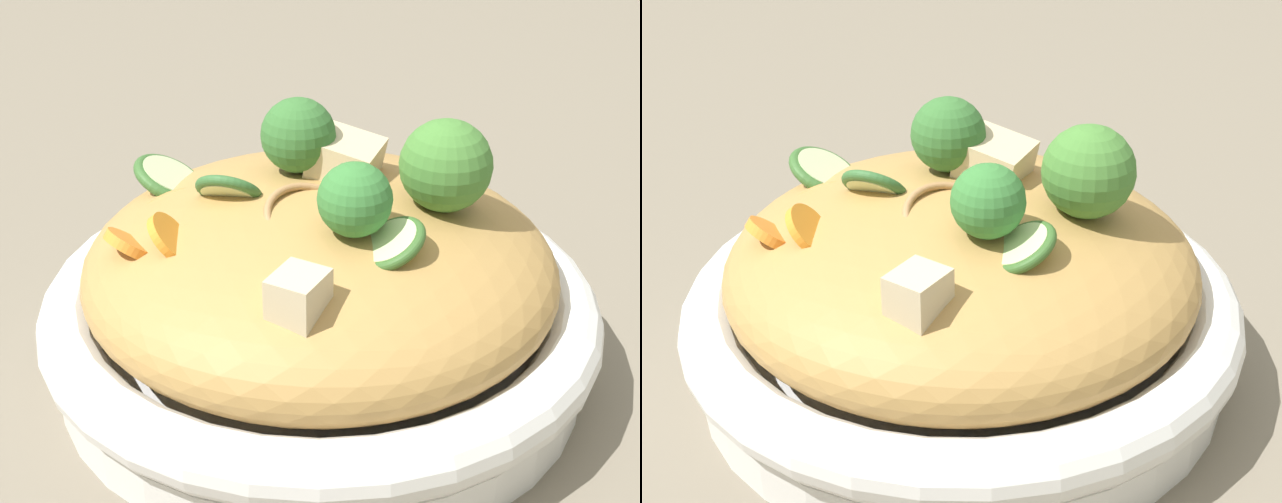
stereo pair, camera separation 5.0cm
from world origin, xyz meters
TOP-DOWN VIEW (x-y plane):
  - ground_plane at (0.00, 0.00)m, footprint 3.00×3.00m
  - serving_bowl at (0.00, 0.00)m, footprint 0.30×0.30m
  - noodle_heap at (-0.00, 0.00)m, footprint 0.25×0.25m
  - broccoli_florets at (0.01, -0.03)m, footprint 0.11×0.14m
  - carrot_coins at (0.02, 0.02)m, footprint 0.17×0.17m
  - zucchini_slices at (0.01, 0.04)m, footprint 0.12×0.18m
  - chicken_chunks at (0.00, -0.01)m, footprint 0.16×0.04m

SIDE VIEW (x-z plane):
  - ground_plane at x=0.00m, z-range 0.00..0.00m
  - serving_bowl at x=0.00m, z-range 0.00..0.06m
  - noodle_heap at x=0.00m, z-range 0.02..0.11m
  - carrot_coins at x=0.02m, z-range 0.08..0.11m
  - zucchini_slices at x=0.01m, z-range 0.08..0.12m
  - chicken_chunks at x=0.00m, z-range 0.09..0.12m
  - broccoli_florets at x=0.01m, z-range 0.09..0.15m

